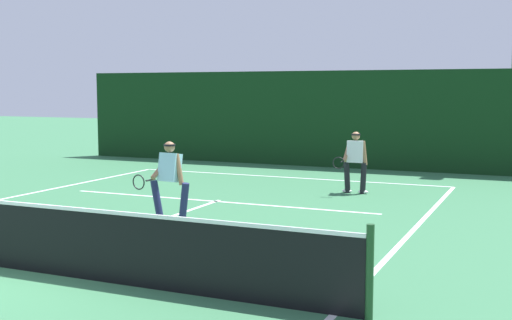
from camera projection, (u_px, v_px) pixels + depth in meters
The scene contains 11 objects.
ground_plane at pixel (17, 269), 9.38m from camera, with size 80.00×80.00×0.00m, color #346E47.
court_line_baseline_far at pixel (286, 177), 19.11m from camera, with size 9.46×0.10×0.01m, color white.
court_line_sideline_right at pixel (333, 315), 7.48m from camera, with size 0.10×21.41×0.01m, color white.
court_line_service at pixel (216, 201), 15.03m from camera, with size 7.71×0.10×0.01m, color white.
court_line_centre at pixel (142, 226), 12.29m from camera, with size 0.10×6.40×0.01m, color white.
tennis_net at pixel (15, 235), 9.32m from camera, with size 10.37×0.09×1.09m.
player_near at pixel (169, 178), 12.65m from camera, with size 0.96×0.89×1.57m.
player_far at pixel (355, 160), 16.10m from camera, with size 0.74×0.86×1.53m.
tennis_ball at pixel (216, 224), 12.34m from camera, with size 0.07×0.07×0.07m, color #D1E033.
tennis_ball_extra at pixel (151, 231), 11.72m from camera, with size 0.07×0.07×0.07m, color #D1E033.
back_fence_windscreen at pixel (319, 119), 21.60m from camera, with size 17.81×0.12×3.17m, color black.
Camera 1 is at (6.84, -6.98, 2.58)m, focal length 45.93 mm.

